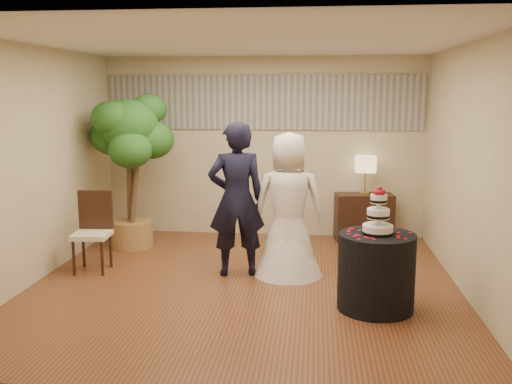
# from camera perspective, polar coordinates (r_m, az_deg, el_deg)

# --- Properties ---
(floor) EXTENTS (5.00, 5.00, 0.00)m
(floor) POSITION_cam_1_polar(r_m,az_deg,el_deg) (6.83, -1.20, -9.28)
(floor) COLOR brown
(floor) RESTS_ON ground
(ceiling) EXTENTS (5.00, 5.00, 0.00)m
(ceiling) POSITION_cam_1_polar(r_m,az_deg,el_deg) (6.47, -1.30, 14.83)
(ceiling) COLOR white
(ceiling) RESTS_ON wall_back
(wall_back) EXTENTS (5.00, 0.06, 2.80)m
(wall_back) POSITION_cam_1_polar(r_m,az_deg,el_deg) (8.98, 0.78, 4.51)
(wall_back) COLOR beige
(wall_back) RESTS_ON ground
(wall_front) EXTENTS (5.00, 0.06, 2.80)m
(wall_front) POSITION_cam_1_polar(r_m,az_deg,el_deg) (4.07, -5.70, -2.11)
(wall_front) COLOR beige
(wall_front) RESTS_ON ground
(wall_left) EXTENTS (0.06, 5.00, 2.80)m
(wall_left) POSITION_cam_1_polar(r_m,az_deg,el_deg) (7.26, -21.25, 2.55)
(wall_left) COLOR beige
(wall_left) RESTS_ON ground
(wall_right) EXTENTS (0.06, 5.00, 2.80)m
(wall_right) POSITION_cam_1_polar(r_m,az_deg,el_deg) (6.67, 20.59, 2.00)
(wall_right) COLOR beige
(wall_right) RESTS_ON ground
(mural_border) EXTENTS (4.90, 0.02, 0.85)m
(mural_border) POSITION_cam_1_polar(r_m,az_deg,el_deg) (8.92, 0.78, 8.98)
(mural_border) COLOR gray
(mural_border) RESTS_ON wall_back
(groom) EXTENTS (0.78, 0.60, 1.91)m
(groom) POSITION_cam_1_polar(r_m,az_deg,el_deg) (6.98, -1.96, -0.74)
(groom) COLOR black
(groom) RESTS_ON floor
(bride) EXTENTS (0.89, 0.87, 1.78)m
(bride) POSITION_cam_1_polar(r_m,az_deg,el_deg) (7.00, 3.29, -1.25)
(bride) COLOR white
(bride) RESTS_ON floor
(cake_table) EXTENTS (0.97, 0.97, 0.81)m
(cake_table) POSITION_cam_1_polar(r_m,az_deg,el_deg) (6.12, 11.92, -7.81)
(cake_table) COLOR black
(cake_table) RESTS_ON floor
(wedding_cake) EXTENTS (0.32, 0.32, 0.50)m
(wedding_cake) POSITION_cam_1_polar(r_m,az_deg,el_deg) (5.96, 12.14, -1.80)
(wedding_cake) COLOR white
(wedding_cake) RESTS_ON cake_table
(console) EXTENTS (0.91, 0.50, 0.72)m
(console) POSITION_cam_1_polar(r_m,az_deg,el_deg) (8.91, 10.73, -2.48)
(console) COLOR black
(console) RESTS_ON floor
(table_lamp) EXTENTS (0.30, 0.30, 0.58)m
(table_lamp) POSITION_cam_1_polar(r_m,az_deg,el_deg) (8.79, 10.87, 1.67)
(table_lamp) COLOR #CBB085
(table_lamp) RESTS_ON console
(ficus_tree) EXTENTS (1.53, 1.53, 2.28)m
(ficus_tree) POSITION_cam_1_polar(r_m,az_deg,el_deg) (8.43, -12.49, 2.14)
(ficus_tree) COLOR #26611E
(ficus_tree) RESTS_ON floor
(side_chair) EXTENTS (0.49, 0.51, 1.01)m
(side_chair) POSITION_cam_1_polar(r_m,az_deg,el_deg) (7.50, -16.13, -3.91)
(side_chair) COLOR black
(side_chair) RESTS_ON floor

